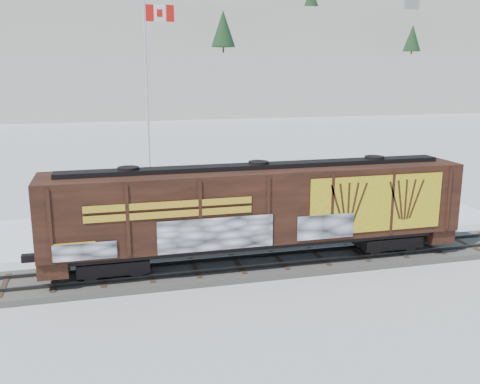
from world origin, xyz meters
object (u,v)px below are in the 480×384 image
object	(u,v)px
car_silver	(110,222)
car_white	(182,212)
flagpole	(150,134)
car_dark	(243,210)
hopper_railcar	(258,207)

from	to	relation	value
car_silver	car_white	world-z (taller)	car_silver
flagpole	car_dark	bearing A→B (deg)	-40.38
hopper_railcar	car_silver	size ratio (longest dim) A/B	4.21
flagpole	car_white	size ratio (longest dim) A/B	3.24
car_dark	car_white	bearing A→B (deg)	84.85
car_silver	car_white	bearing A→B (deg)	-68.51
car_white	flagpole	bearing A→B (deg)	26.82
hopper_railcar	flagpole	distance (m)	12.88
hopper_railcar	car_white	world-z (taller)	hopper_railcar
hopper_railcar	car_silver	xyz separation A→B (m)	(-6.50, 6.80, -2.13)
flagpole	car_silver	xyz separation A→B (m)	(-2.85, -5.39, -4.16)
car_white	car_dark	size ratio (longest dim) A/B	0.93
hopper_railcar	car_dark	bearing A→B (deg)	80.08
hopper_railcar	flagpole	world-z (taller)	flagpole
flagpole	car_dark	xyz separation A→B (m)	(5.03, -4.28, -4.30)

